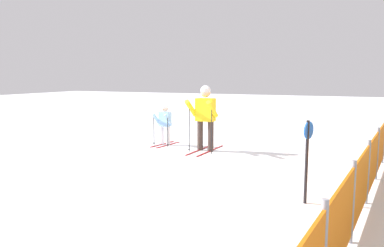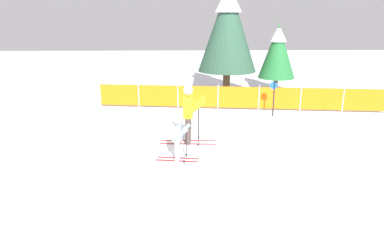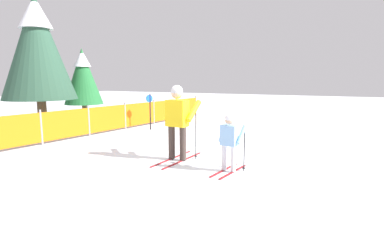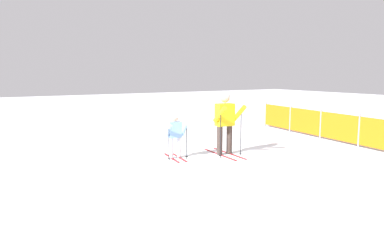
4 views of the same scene
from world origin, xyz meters
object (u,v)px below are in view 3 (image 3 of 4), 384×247
Objects in this scene: safety_fence at (108,118)px; conifer_near at (37,45)px; skier_adult at (178,116)px; trail_marker at (150,108)px; skier_child at (229,138)px; conifer_far at (83,76)px.

conifer_near is at bearing 91.55° from safety_fence.
skier_adult is 4.53m from safety_fence.
conifer_near reaches higher than safety_fence.
safety_fence is at bearing 66.41° from skier_adult.
trail_marker is (3.24, 3.02, -0.22)m from skier_adult.
trail_marker is at bearing 59.31° from skier_child.
safety_fence is (2.06, 4.00, -0.54)m from skier_adult.
skier_adult is 8.92m from conifer_far.
conifer_near reaches higher than skier_adult.
skier_adult is at bearing -120.27° from conifer_far.
trail_marker is (-1.22, -4.64, -1.22)m from conifer_far.
skier_adult reaches higher than skier_child.
conifer_far reaches higher than safety_fence.
conifer_near is 3.87× the size of trail_marker.
safety_fence is (2.38, 5.39, -0.19)m from skier_child.
conifer_far is at bearing 63.41° from skier_adult.
skier_adult is at bearing 85.29° from skier_child.
conifer_far is at bearing 6.52° from conifer_near.
skier_child is (-0.32, -1.39, -0.35)m from skier_adult.
skier_adult is 4.44m from trail_marker.
skier_child is at bearing -113.85° from safety_fence.
conifer_far is 0.64× the size of conifer_near.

